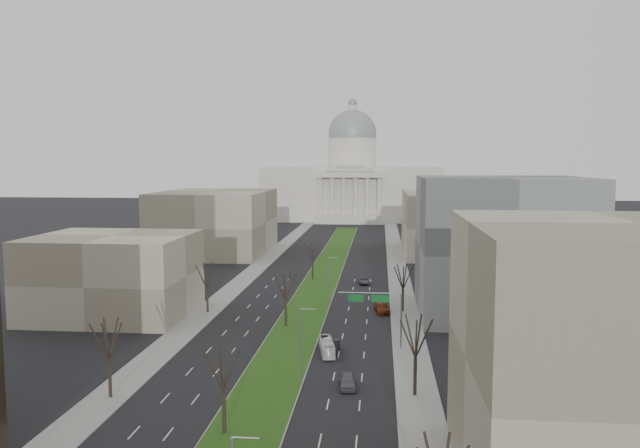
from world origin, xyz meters
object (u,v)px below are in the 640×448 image
Objects in this scene: car_red at (382,308)px; car_grey_far at (364,281)px; car_black at (332,347)px; box_van at (327,347)px; car_grey_near at (347,381)px.

car_grey_far is (-3.75, 25.54, -0.15)m from car_red.
car_black is 1.05× the size of car_grey_far.
car_grey_far is (3.17, 49.73, -0.16)m from car_black.
car_red is 1.17× the size of car_grey_far.
car_black is 25.15m from car_red.
car_red is at bearing 63.12° from box_van.
box_van is (-3.51, 12.68, 0.20)m from car_grey_near.
box_van is at bearing 99.68° from car_grey_near.
car_red is (4.13, 37.32, 0.01)m from car_grey_near.
car_red reaches higher than car_grey_far.
car_grey_near is at bearing -96.25° from car_grey_far.
car_black is at bearing -99.55° from car_grey_far.
car_red is (6.92, 24.18, -0.01)m from car_black.
car_red reaches higher than car_grey_near.
car_black is 49.83m from car_grey_far.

